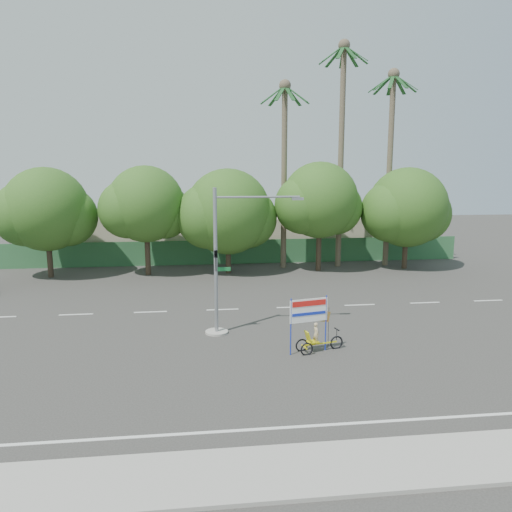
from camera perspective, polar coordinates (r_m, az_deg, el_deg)
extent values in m
plane|color=#33302D|center=(21.02, 2.95, -12.02)|extent=(120.00, 120.00, 0.00)
cube|color=gray|center=(14.48, 8.45, -22.86)|extent=(50.00, 2.40, 0.12)
cube|color=#336B3D|center=(41.40, -2.12, 0.48)|extent=(38.00, 0.08, 2.00)
cube|color=beige|center=(46.04, -15.12, 2.37)|extent=(12.00, 8.00, 4.00)
cube|color=beige|center=(47.00, 7.18, 2.55)|extent=(14.00, 8.00, 3.60)
cylinder|color=#473828|center=(39.15, -22.54, 0.28)|extent=(0.40, 0.40, 3.52)
sphere|color=#235218|center=(38.78, -22.86, 4.94)|extent=(6.00, 6.00, 6.00)
sphere|color=#235218|center=(38.77, -20.76, 4.25)|extent=(4.32, 4.32, 4.32)
sphere|color=#235218|center=(38.96, -24.84, 4.35)|extent=(4.56, 4.56, 4.56)
cylinder|color=#473828|center=(37.84, -12.29, 0.68)|extent=(0.40, 0.40, 3.74)
sphere|color=#235218|center=(37.45, -12.49, 5.82)|extent=(5.60, 5.60, 5.60)
sphere|color=#235218|center=(37.70, -10.50, 5.00)|extent=(4.03, 4.03, 4.03)
sphere|color=#235218|center=(37.37, -14.44, 5.21)|extent=(4.26, 4.26, 4.26)
cylinder|color=#473828|center=(37.78, -3.19, 0.54)|extent=(0.40, 0.40, 3.30)
sphere|color=#235218|center=(37.40, -3.23, 5.08)|extent=(6.40, 6.40, 6.40)
sphere|color=#235218|center=(37.87, -1.07, 4.36)|extent=(4.61, 4.61, 4.61)
sphere|color=#235218|center=(37.12, -5.43, 4.55)|extent=(4.86, 4.86, 4.86)
cylinder|color=#473828|center=(38.81, 7.18, 1.16)|extent=(0.40, 0.40, 3.87)
sphere|color=#235218|center=(38.43, 7.29, 6.35)|extent=(5.80, 5.80, 5.80)
sphere|color=#235218|center=(39.10, 9.03, 5.47)|extent=(4.18, 4.18, 4.18)
sphere|color=#235218|center=(37.91, 5.45, 5.81)|extent=(4.41, 4.41, 4.41)
cylinder|color=#473828|center=(41.10, 16.68, 1.00)|extent=(0.40, 0.40, 3.43)
sphere|color=#235218|center=(40.75, 16.90, 5.34)|extent=(6.20, 6.20, 6.20)
sphere|color=#235218|center=(41.65, 18.46, 4.59)|extent=(4.46, 4.46, 4.46)
sphere|color=#235218|center=(40.00, 15.19, 4.89)|extent=(4.71, 4.71, 4.71)
cylinder|color=#70604C|center=(40.33, 9.67, 10.79)|extent=(0.44, 0.44, 17.00)
sphere|color=#70604C|center=(41.34, 10.04, 22.65)|extent=(0.90, 0.90, 0.90)
cube|color=#1C4C21|center=(41.47, 11.35, 21.64)|extent=(1.91, 0.28, 1.36)
cube|color=#1C4C21|center=(41.97, 10.77, 21.52)|extent=(1.65, 1.44, 1.36)
cube|color=#1C4C21|center=(42.11, 9.85, 21.50)|extent=(0.61, 1.93, 1.36)
cube|color=#1C4C21|center=(41.84, 9.00, 21.60)|extent=(1.20, 1.80, 1.36)
cube|color=#1C4C21|center=(41.26, 8.61, 21.78)|extent=(1.89, 0.92, 1.36)
cube|color=#1C4C21|center=(40.66, 8.87, 21.95)|extent=(1.89, 0.92, 1.36)
cube|color=#1C4C21|center=(40.30, 9.68, 22.04)|extent=(1.20, 1.80, 1.36)
cube|color=#1C4C21|center=(40.37, 10.66, 21.98)|extent=(0.61, 1.93, 1.36)
cube|color=#1C4C21|center=(40.84, 11.32, 21.82)|extent=(1.65, 1.44, 1.36)
cylinder|color=#70604C|center=(41.63, 14.98, 9.19)|extent=(0.44, 0.44, 15.00)
sphere|color=#70604C|center=(42.23, 15.47, 19.41)|extent=(0.90, 0.90, 0.90)
cube|color=#1C4C21|center=(42.48, 16.67, 18.40)|extent=(1.91, 0.28, 1.36)
cube|color=#1C4C21|center=(42.95, 16.05, 18.33)|extent=(1.65, 1.44, 1.36)
cube|color=#1C4C21|center=(43.04, 15.15, 18.35)|extent=(0.61, 1.93, 1.36)
cube|color=#1C4C21|center=(42.71, 14.38, 18.45)|extent=(1.20, 1.80, 1.36)
cube|color=#1C4C21|center=(42.11, 14.08, 18.59)|extent=(1.89, 0.92, 1.36)
cube|color=#1C4C21|center=(41.51, 14.41, 18.70)|extent=(1.89, 0.92, 1.36)
cube|color=#1C4C21|center=(41.20, 15.24, 18.74)|extent=(1.20, 1.80, 1.36)
cube|color=#1C4C21|center=(41.34, 16.16, 18.67)|extent=(0.61, 1.93, 1.36)
cube|color=#1C4C21|center=(41.84, 16.72, 18.53)|extent=(1.65, 1.44, 1.36)
cylinder|color=#70604C|center=(39.30, 3.23, 8.75)|extent=(0.44, 0.44, 14.00)
sphere|color=#70604C|center=(39.76, 3.33, 18.89)|extent=(0.90, 0.90, 0.90)
cube|color=#1C4C21|center=(39.84, 4.72, 17.90)|extent=(1.91, 0.28, 1.36)
cube|color=#1C4C21|center=(40.39, 4.22, 17.80)|extent=(1.65, 1.44, 1.36)
cube|color=#1C4C21|center=(40.60, 3.32, 17.77)|extent=(0.61, 1.93, 1.36)
cube|color=#1C4C21|center=(40.38, 2.42, 17.82)|extent=(1.20, 1.80, 1.36)
cube|color=#1C4C21|center=(39.84, 1.92, 17.93)|extent=(1.89, 0.92, 1.36)
cube|color=#1C4C21|center=(39.21, 2.07, 18.05)|extent=(1.89, 0.92, 1.36)
cube|color=#1C4C21|center=(38.79, 2.82, 18.13)|extent=(1.20, 1.80, 1.36)
cube|color=#1C4C21|center=(38.79, 3.83, 18.12)|extent=(0.61, 1.93, 1.36)
cube|color=#1C4C21|center=(39.21, 4.58, 18.03)|extent=(1.65, 1.44, 1.36)
cylinder|color=gray|center=(24.50, -4.51, -8.65)|extent=(1.10, 1.10, 0.10)
cylinder|color=gray|center=(23.62, -4.63, -0.70)|extent=(0.18, 0.18, 7.00)
cylinder|color=gray|center=(23.40, 0.20, 6.76)|extent=(4.00, 0.10, 0.10)
cube|color=gray|center=(23.72, 4.79, 6.53)|extent=(0.55, 0.20, 0.12)
imported|color=black|center=(23.38, -4.61, -0.56)|extent=(0.16, 0.20, 1.00)
cube|color=#14662D|center=(23.70, -3.77, -1.51)|extent=(0.70, 0.04, 0.18)
torus|color=black|center=(22.63, 9.18, -9.75)|extent=(0.62, 0.21, 0.62)
torus|color=black|center=(22.18, 5.25, -10.13)|extent=(0.58, 0.19, 0.58)
torus|color=black|center=(21.75, 5.82, -10.56)|extent=(0.58, 0.19, 0.58)
cube|color=#D2C612|center=(22.27, 7.39, -9.89)|extent=(1.54, 0.40, 0.06)
cube|color=#D2C612|center=(21.96, 5.53, -10.30)|extent=(0.18, 0.55, 0.05)
cube|color=#D2C612|center=(22.07, 6.53, -9.70)|extent=(0.53, 0.48, 0.06)
cube|color=#D2C612|center=(21.88, 5.95, -9.15)|extent=(0.29, 0.42, 0.50)
cylinder|color=black|center=(22.51, 9.21, -8.87)|extent=(0.03, 0.03, 0.51)
cube|color=black|center=(22.43, 9.22, -8.27)|extent=(0.13, 0.41, 0.04)
imported|color=#CCB284|center=(22.01, 6.88, -8.80)|extent=(0.31, 0.41, 0.99)
cylinder|color=#1A31C6|center=(21.39, 4.00, -8.09)|extent=(0.06, 0.06, 2.49)
cylinder|color=#1A31C6|center=(22.07, 7.98, -7.58)|extent=(0.06, 0.06, 2.49)
cube|color=white|center=(21.53, 6.05, -6.21)|extent=(1.72, 0.43, 1.01)
cube|color=red|center=(21.41, 6.11, -5.40)|extent=(1.53, 0.36, 0.24)
cube|color=#1A31C6|center=(21.54, 6.08, -6.58)|extent=(1.53, 0.36, 0.13)
cylinder|color=black|center=(22.22, 8.28, -8.22)|extent=(0.02, 0.02, 1.93)
cube|color=red|center=(21.90, 7.57, -6.84)|extent=(0.80, 0.20, 0.60)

